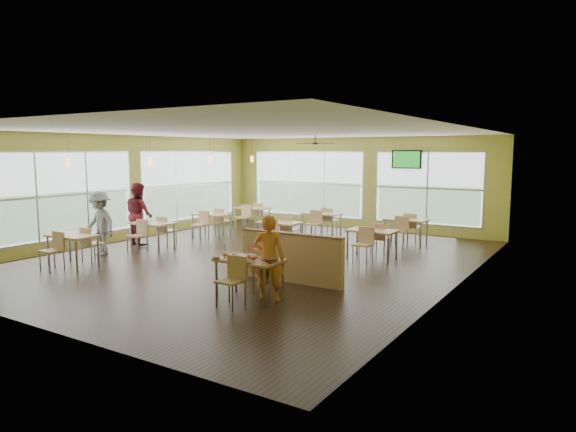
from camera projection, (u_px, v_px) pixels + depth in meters
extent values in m
plane|color=black|center=(257.00, 259.00, 13.03)|extent=(12.00, 12.00, 0.00)
plane|color=white|center=(256.00, 131.00, 12.63)|extent=(12.00, 12.00, 0.00)
cube|color=#B6B149|center=(357.00, 184.00, 17.87)|extent=(10.00, 0.04, 3.20)
cube|color=#B6B149|center=(25.00, 224.00, 7.80)|extent=(10.00, 0.04, 3.20)
cube|color=#B6B149|center=(122.00, 188.00, 15.48)|extent=(0.04, 12.00, 3.20)
cube|color=#B6B149|center=(460.00, 207.00, 10.18)|extent=(0.04, 12.00, 3.20)
cube|color=white|center=(63.00, 196.00, 13.80)|extent=(0.02, 4.50, 2.35)
cube|color=white|center=(191.00, 185.00, 18.00)|extent=(0.02, 4.50, 2.35)
cube|color=white|center=(307.00, 184.00, 18.92)|extent=(4.50, 0.02, 2.35)
cube|color=white|center=(428.00, 188.00, 16.54)|extent=(3.50, 0.02, 2.35)
cube|color=#B7BABC|center=(137.00, 227.00, 16.04)|extent=(0.04, 9.40, 0.05)
cube|color=#B7BABC|center=(362.00, 220.00, 17.86)|extent=(8.00, 0.04, 0.05)
cube|color=tan|center=(249.00, 260.00, 9.36)|extent=(1.20, 0.70, 0.04)
cube|color=brown|center=(249.00, 261.00, 9.37)|extent=(1.22, 0.71, 0.01)
cylinder|color=slate|center=(217.00, 279.00, 9.45)|extent=(0.05, 0.05, 0.71)
cylinder|color=slate|center=(265.00, 288.00, 8.88)|extent=(0.05, 0.05, 0.71)
cylinder|color=slate|center=(236.00, 273.00, 9.94)|extent=(0.05, 0.05, 0.71)
cylinder|color=slate|center=(283.00, 281.00, 9.37)|extent=(0.05, 0.05, 0.71)
cube|color=tan|center=(266.00, 269.00, 9.86)|extent=(0.42, 0.42, 0.04)
cube|color=tan|center=(272.00, 256.00, 9.99)|extent=(0.42, 0.04, 0.40)
cube|color=tan|center=(231.00, 281.00, 8.94)|extent=(0.42, 0.42, 0.04)
cube|color=tan|center=(223.00, 271.00, 8.75)|extent=(0.42, 0.04, 0.40)
cube|color=tan|center=(291.00, 258.00, 10.61)|extent=(2.40, 0.12, 1.00)
cube|color=brown|center=(291.00, 234.00, 10.54)|extent=(2.40, 0.14, 0.04)
cube|color=tan|center=(72.00, 235.00, 12.12)|extent=(1.20, 0.70, 0.04)
cube|color=brown|center=(72.00, 236.00, 12.12)|extent=(1.22, 0.71, 0.01)
cylinder|color=slate|center=(48.00, 251.00, 12.21)|extent=(0.05, 0.05, 0.71)
cylinder|color=slate|center=(77.00, 256.00, 11.63)|extent=(0.05, 0.05, 0.71)
cylinder|color=slate|center=(70.00, 247.00, 12.69)|extent=(0.05, 0.05, 0.71)
cylinder|color=slate|center=(98.00, 251.00, 12.12)|extent=(0.05, 0.05, 0.71)
cube|color=tan|center=(93.00, 244.00, 12.61)|extent=(0.42, 0.42, 0.04)
cube|color=tan|center=(99.00, 234.00, 12.75)|extent=(0.42, 0.04, 0.40)
cube|color=tan|center=(52.00, 251.00, 11.69)|extent=(0.42, 0.42, 0.04)
cube|color=tan|center=(43.00, 243.00, 11.50)|extent=(0.42, 0.04, 0.40)
cube|color=tan|center=(152.00, 223.00, 14.21)|extent=(1.20, 0.70, 0.04)
cube|color=brown|center=(152.00, 224.00, 14.22)|extent=(1.22, 0.71, 0.01)
cylinder|color=slate|center=(131.00, 236.00, 14.30)|extent=(0.05, 0.05, 0.71)
cylinder|color=slate|center=(159.00, 240.00, 13.73)|extent=(0.05, 0.05, 0.71)
cylinder|color=slate|center=(147.00, 233.00, 14.79)|extent=(0.05, 0.05, 0.71)
cylinder|color=slate|center=(174.00, 237.00, 14.22)|extent=(0.05, 0.05, 0.71)
cube|color=tan|center=(167.00, 231.00, 14.71)|extent=(0.42, 0.42, 0.04)
cube|color=tan|center=(172.00, 222.00, 14.84)|extent=(0.42, 0.04, 0.40)
cube|color=tan|center=(137.00, 236.00, 13.79)|extent=(0.42, 0.42, 0.04)
cube|color=tan|center=(131.00, 229.00, 13.60)|extent=(0.42, 0.04, 0.40)
cube|color=tan|center=(212.00, 214.00, 16.31)|extent=(1.20, 0.70, 0.04)
cube|color=brown|center=(212.00, 215.00, 16.32)|extent=(1.22, 0.71, 0.01)
cylinder|color=slate|center=(193.00, 225.00, 16.40)|extent=(0.05, 0.05, 0.71)
cylinder|color=slate|center=(219.00, 228.00, 15.83)|extent=(0.05, 0.05, 0.71)
cylinder|color=slate|center=(205.00, 223.00, 16.89)|extent=(0.05, 0.05, 0.71)
cylinder|color=slate|center=(231.00, 226.00, 16.32)|extent=(0.05, 0.05, 0.71)
cube|color=tan|center=(223.00, 221.00, 16.81)|extent=(0.42, 0.42, 0.04)
cube|color=tan|center=(226.00, 214.00, 16.94)|extent=(0.42, 0.04, 0.40)
cube|color=tan|center=(200.00, 225.00, 15.89)|extent=(0.42, 0.42, 0.04)
cube|color=tan|center=(196.00, 218.00, 15.70)|extent=(0.42, 0.04, 0.40)
cube|color=tan|center=(252.00, 208.00, 18.16)|extent=(1.20, 0.70, 0.04)
cube|color=brown|center=(252.00, 208.00, 18.16)|extent=(1.22, 0.71, 0.01)
cylinder|color=slate|center=(235.00, 218.00, 18.25)|extent=(0.05, 0.05, 0.71)
cylinder|color=slate|center=(260.00, 220.00, 17.68)|extent=(0.05, 0.05, 0.71)
cylinder|color=slate|center=(245.00, 216.00, 18.73)|extent=(0.05, 0.05, 0.71)
cylinder|color=slate|center=(270.00, 218.00, 18.16)|extent=(0.05, 0.05, 0.71)
cube|color=tan|center=(261.00, 214.00, 18.66)|extent=(0.42, 0.42, 0.04)
cube|color=tan|center=(264.00, 208.00, 18.79)|extent=(0.42, 0.04, 0.40)
cube|color=tan|center=(243.00, 217.00, 17.73)|extent=(0.42, 0.42, 0.04)
cube|color=tan|center=(240.00, 211.00, 17.55)|extent=(0.42, 0.04, 0.40)
cube|color=tan|center=(279.00, 222.00, 14.36)|extent=(1.20, 0.70, 0.04)
cube|color=brown|center=(279.00, 223.00, 14.36)|extent=(1.22, 0.71, 0.01)
cylinder|color=slate|center=(257.00, 235.00, 14.45)|extent=(0.05, 0.05, 0.71)
cylinder|color=slate|center=(290.00, 239.00, 13.87)|extent=(0.05, 0.05, 0.71)
cylinder|color=slate|center=(269.00, 233.00, 14.93)|extent=(0.05, 0.05, 0.71)
cylinder|color=slate|center=(301.00, 236.00, 14.36)|extent=(0.05, 0.05, 0.71)
cube|color=tan|center=(289.00, 230.00, 14.85)|extent=(0.42, 0.42, 0.04)
cube|color=tan|center=(293.00, 222.00, 14.99)|extent=(0.42, 0.04, 0.40)
cube|color=tan|center=(268.00, 235.00, 13.93)|extent=(0.42, 0.42, 0.04)
cube|color=tan|center=(264.00, 228.00, 13.74)|extent=(0.42, 0.04, 0.40)
cube|color=tan|center=(322.00, 213.00, 16.46)|extent=(1.20, 0.70, 0.04)
cube|color=brown|center=(322.00, 214.00, 16.46)|extent=(1.22, 0.71, 0.01)
cylinder|color=slate|center=(303.00, 225.00, 16.54)|extent=(0.05, 0.05, 0.71)
cylinder|color=slate|center=(332.00, 227.00, 15.97)|extent=(0.05, 0.05, 0.71)
cylinder|color=slate|center=(311.00, 223.00, 17.03)|extent=(0.05, 0.05, 0.71)
cylinder|color=slate|center=(341.00, 225.00, 16.46)|extent=(0.05, 0.05, 0.71)
cube|color=tan|center=(330.00, 220.00, 16.95)|extent=(0.42, 0.42, 0.04)
cube|color=tan|center=(332.00, 213.00, 17.08)|extent=(0.42, 0.04, 0.40)
cube|color=tan|center=(313.00, 224.00, 16.03)|extent=(0.42, 0.42, 0.04)
cube|color=tan|center=(310.00, 218.00, 15.84)|extent=(0.42, 0.04, 0.40)
cube|color=tan|center=(372.00, 231.00, 12.87)|extent=(1.20, 0.70, 0.04)
cube|color=brown|center=(372.00, 232.00, 12.88)|extent=(1.22, 0.71, 0.01)
cylinder|color=slate|center=(347.00, 245.00, 12.96)|extent=(0.05, 0.05, 0.71)
cylinder|color=slate|center=(388.00, 249.00, 12.39)|extent=(0.05, 0.05, 0.71)
cylinder|color=slate|center=(357.00, 242.00, 13.45)|extent=(0.05, 0.05, 0.71)
cylinder|color=slate|center=(396.00, 246.00, 12.88)|extent=(0.05, 0.05, 0.71)
cube|color=tan|center=(380.00, 238.00, 13.37)|extent=(0.42, 0.42, 0.04)
cube|color=tan|center=(383.00, 229.00, 13.50)|extent=(0.42, 0.04, 0.40)
cube|color=tan|center=(363.00, 245.00, 12.45)|extent=(0.42, 0.42, 0.04)
cube|color=tan|center=(360.00, 237.00, 12.26)|extent=(0.42, 0.04, 0.40)
cube|color=tan|center=(406.00, 220.00, 14.97)|extent=(1.20, 0.70, 0.04)
cube|color=brown|center=(406.00, 220.00, 14.98)|extent=(1.22, 0.71, 0.01)
cylinder|color=slate|center=(385.00, 232.00, 15.06)|extent=(0.05, 0.05, 0.71)
cylinder|color=slate|center=(421.00, 235.00, 14.49)|extent=(0.05, 0.05, 0.71)
cylinder|color=slate|center=(392.00, 230.00, 15.55)|extent=(0.05, 0.05, 0.71)
cylinder|color=slate|center=(427.00, 232.00, 14.98)|extent=(0.05, 0.05, 0.71)
cube|color=tan|center=(412.00, 227.00, 15.47)|extent=(0.42, 0.42, 0.04)
cube|color=tan|center=(414.00, 219.00, 15.60)|extent=(0.42, 0.04, 0.40)
cube|color=tan|center=(399.00, 231.00, 14.55)|extent=(0.42, 0.42, 0.04)
cube|color=tan|center=(397.00, 225.00, 14.36)|extent=(0.42, 0.04, 0.40)
cylinder|color=#2D2119|center=(67.00, 145.00, 11.85)|extent=(0.01, 0.01, 0.70)
cylinder|color=#FC8D43|center=(68.00, 162.00, 11.90)|extent=(0.11, 0.11, 0.22)
cylinder|color=#2D2119|center=(150.00, 146.00, 13.95)|extent=(0.01, 0.01, 0.70)
cylinder|color=#FC8D43|center=(150.00, 161.00, 14.00)|extent=(0.11, 0.11, 0.22)
cylinder|color=#2D2119|center=(210.00, 147.00, 16.05)|extent=(0.01, 0.01, 0.70)
cylinder|color=#FC8D43|center=(210.00, 160.00, 16.10)|extent=(0.11, 0.11, 0.22)
cylinder|color=#2D2119|center=(252.00, 147.00, 17.90)|extent=(0.01, 0.01, 0.70)
cylinder|color=#FC8D43|center=(252.00, 159.00, 17.95)|extent=(0.11, 0.11, 0.22)
cylinder|color=#2D2119|center=(315.00, 139.00, 15.17)|extent=(0.03, 0.03, 0.24)
cylinder|color=#2D2119|center=(315.00, 144.00, 15.18)|extent=(0.16, 0.16, 0.06)
cube|color=#2D2119|center=(326.00, 143.00, 15.00)|extent=(0.55, 0.10, 0.01)
cube|color=#2D2119|center=(321.00, 144.00, 15.48)|extent=(0.10, 0.55, 0.01)
cube|color=#2D2119|center=(305.00, 144.00, 15.37)|extent=(0.55, 0.10, 0.01)
cube|color=#2D2119|center=(309.00, 143.00, 14.89)|extent=(0.10, 0.55, 0.01)
cube|color=black|center=(407.00, 159.00, 16.72)|extent=(1.00, 0.06, 0.60)
cube|color=#1F8623|center=(406.00, 159.00, 16.70)|extent=(0.90, 0.01, 0.52)
imported|color=#D74B17|center=(269.00, 258.00, 9.25)|extent=(0.67, 0.56, 1.58)
imported|color=maroon|center=(139.00, 214.00, 14.85)|extent=(1.06, 0.94, 1.82)
imported|color=slate|center=(100.00, 223.00, 13.43)|extent=(1.12, 0.69, 1.68)
cone|color=white|center=(225.00, 255.00, 9.44)|extent=(0.08, 0.08, 0.11)
cylinder|color=red|center=(225.00, 255.00, 9.44)|extent=(0.08, 0.08, 0.03)
cylinder|color=white|center=(225.00, 252.00, 9.44)|extent=(0.08, 0.08, 0.01)
cylinder|color=blue|center=(225.00, 247.00, 9.42)|extent=(0.01, 0.05, 0.19)
cone|color=white|center=(234.00, 257.00, 9.25)|extent=(0.10, 0.10, 0.13)
cylinder|color=red|center=(234.00, 256.00, 9.25)|extent=(0.09, 0.09, 0.04)
cylinder|color=white|center=(234.00, 253.00, 9.24)|extent=(0.10, 0.10, 0.01)
cylinder|color=yellow|center=(234.00, 246.00, 9.22)|extent=(0.02, 0.06, 0.24)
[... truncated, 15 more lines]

